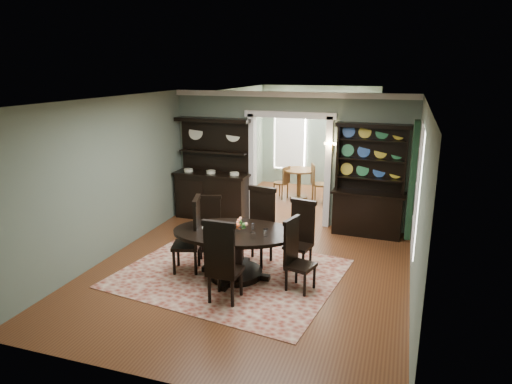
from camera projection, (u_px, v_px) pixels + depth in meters
room at (246, 187)px, 7.66m from camera, size 5.51×6.01×3.01m
parlor at (312, 141)px, 12.71m from camera, size 3.51×3.50×3.01m
doorway_trim at (290, 154)px, 10.36m from camera, size 2.08×0.25×2.57m
right_window at (415, 186)px, 7.66m from camera, size 0.15×1.47×2.12m
wall_sconce at (331, 145)px, 9.86m from camera, size 0.27×0.21×0.21m
rug at (230, 273)px, 8.05m from camera, size 4.03×3.48×0.01m
dining_table at (235, 245)px, 7.80m from camera, size 2.33×2.28×0.84m
centerpiece at (239, 226)px, 7.78m from camera, size 1.20×0.77×0.20m
chair_far_left at (210, 224)px, 8.73m from camera, size 0.54×0.53×1.17m
chair_far_mid at (260, 223)px, 8.40m from camera, size 0.60×0.58×1.42m
chair_far_right at (301, 233)px, 8.14m from camera, size 0.53×0.51×1.26m
chair_end_left at (192, 233)px, 7.98m from camera, size 0.60×0.62×1.36m
chair_end_right at (295, 253)px, 7.35m from camera, size 0.53×0.54×1.20m
chair_near at (222, 260)px, 6.86m from camera, size 0.53×0.48×1.37m
sideboard at (213, 184)px, 10.86m from camera, size 1.82×0.68×2.38m
welsh_dresser at (369, 195)px, 9.77m from camera, size 1.56×0.63×2.40m
parlor_table at (299, 179)px, 12.51m from camera, size 0.89×0.89×0.82m
parlor_chair_left at (283, 181)px, 12.50m from camera, size 0.43×0.42×0.91m
parlor_chair_right at (317, 182)px, 12.12m from camera, size 0.50×0.49×1.05m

